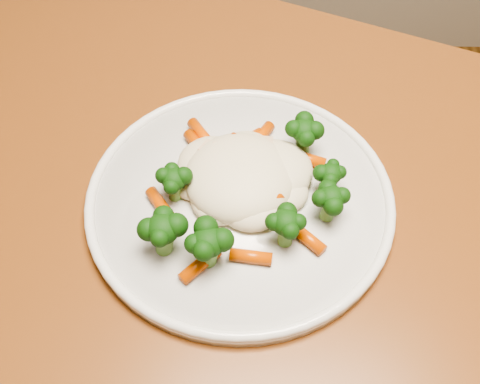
{
  "coord_description": "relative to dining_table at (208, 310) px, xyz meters",
  "views": [
    {
      "loc": [
        0.09,
        -0.04,
        1.23
      ],
      "look_at": [
        0.09,
        0.31,
        0.77
      ],
      "focal_mm": 45.0,
      "sensor_mm": 36.0,
      "label": 1
    }
  ],
  "objects": [
    {
      "name": "meal",
      "position": [
        0.04,
        0.07,
        0.13
      ],
      "size": [
        0.2,
        0.2,
        0.05
      ],
      "color": "beige",
      "rests_on": "plate"
    },
    {
      "name": "plate",
      "position": [
        0.03,
        0.07,
        0.1
      ],
      "size": [
        0.3,
        0.3,
        0.01
      ],
      "primitive_type": "cylinder",
      "color": "white",
      "rests_on": "dining_table"
    },
    {
      "name": "dining_table",
      "position": [
        0.0,
        0.0,
        0.0
      ],
      "size": [
        1.43,
        1.22,
        0.75
      ],
      "rotation": [
        0.0,
        0.0,
        -0.41
      ],
      "color": "brown",
      "rests_on": "ground"
    }
  ]
}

